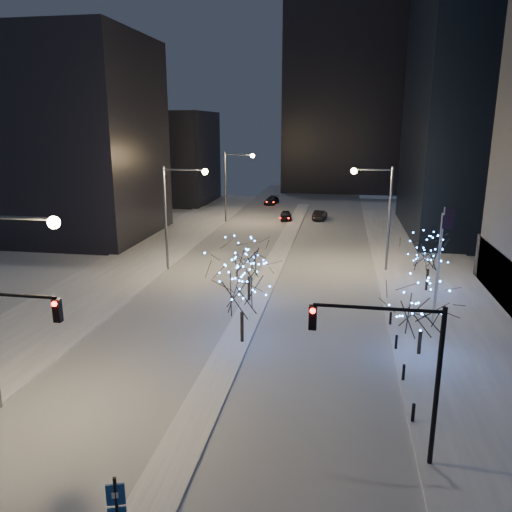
% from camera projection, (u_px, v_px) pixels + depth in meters
% --- Properties ---
extents(ground, '(160.00, 160.00, 0.00)m').
position_uv_depth(ground, '(179.00, 454.00, 21.45)').
color(ground, white).
rests_on(ground, ground).
extents(road, '(20.00, 130.00, 0.02)m').
position_uv_depth(road, '(279.00, 254.00, 54.82)').
color(road, '#B0B4BF').
rests_on(road, ground).
extents(median, '(2.00, 80.00, 0.15)m').
position_uv_depth(median, '(273.00, 265.00, 50.03)').
color(median, white).
rests_on(median, ground).
extents(east_sidewalk, '(10.00, 90.00, 0.15)m').
position_uv_depth(east_sidewalk, '(450.00, 309.00, 38.06)').
color(east_sidewalk, white).
rests_on(east_sidewalk, ground).
extents(west_sidewalk, '(8.00, 90.00, 0.15)m').
position_uv_depth(west_sidewalk, '(96.00, 289.00, 42.78)').
color(west_sidewalk, white).
rests_on(west_sidewalk, ground).
extents(filler_west_near, '(22.00, 18.00, 24.00)m').
position_uv_depth(filler_west_near, '(59.00, 139.00, 61.09)').
color(filler_west_near, black).
rests_on(filler_west_near, ground).
extents(filler_west_far, '(18.00, 16.00, 16.00)m').
position_uv_depth(filler_west_far, '(161.00, 157.00, 90.38)').
color(filler_west_far, black).
rests_on(filler_west_far, ground).
extents(horizon_block, '(24.00, 14.00, 42.00)m').
position_uv_depth(horizon_block, '(344.00, 88.00, 102.83)').
color(horizon_block, black).
rests_on(horizon_block, ground).
extents(street_lamp_w_near, '(4.40, 0.56, 10.00)m').
position_uv_depth(street_lamp_w_near, '(3.00, 285.00, 23.16)').
color(street_lamp_w_near, '#595E66').
rests_on(street_lamp_w_near, ground).
extents(street_lamp_w_mid, '(4.40, 0.56, 10.00)m').
position_uv_depth(street_lamp_w_mid, '(176.00, 204.00, 46.99)').
color(street_lamp_w_mid, '#595E66').
rests_on(street_lamp_w_mid, ground).
extents(street_lamp_w_far, '(4.40, 0.56, 10.00)m').
position_uv_depth(street_lamp_w_far, '(232.00, 177.00, 70.83)').
color(street_lamp_w_far, '#595E66').
rests_on(street_lamp_w_far, ground).
extents(street_lamp_east, '(3.90, 0.56, 10.00)m').
position_uv_depth(street_lamp_east, '(380.00, 205.00, 46.77)').
color(street_lamp_east, '#595E66').
rests_on(street_lamp_east, ground).
extents(traffic_signal_east, '(5.26, 0.43, 7.00)m').
position_uv_depth(traffic_signal_east, '(399.00, 358.00, 19.74)').
color(traffic_signal_east, black).
rests_on(traffic_signal_east, ground).
extents(flagpoles, '(1.35, 2.60, 8.00)m').
position_uv_depth(flagpoles, '(440.00, 258.00, 34.50)').
color(flagpoles, silver).
rests_on(flagpoles, east_sidewalk).
extents(bollards, '(0.16, 12.16, 0.90)m').
position_uv_depth(bollards, '(400.00, 356.00, 29.17)').
color(bollards, black).
rests_on(bollards, east_sidewalk).
extents(car_near, '(2.19, 4.32, 1.41)m').
position_uv_depth(car_near, '(286.00, 216.00, 73.80)').
color(car_near, black).
rests_on(car_near, ground).
extents(car_mid, '(2.16, 4.46, 1.41)m').
position_uv_depth(car_mid, '(320.00, 215.00, 74.41)').
color(car_mid, black).
rests_on(car_mid, ground).
extents(car_far, '(2.49, 4.83, 1.34)m').
position_uv_depth(car_far, '(272.00, 201.00, 88.77)').
color(car_far, black).
rests_on(car_far, ground).
extents(holiday_tree_median_near, '(5.14, 5.14, 5.83)m').
position_uv_depth(holiday_tree_median_near, '(242.00, 286.00, 31.31)').
color(holiday_tree_median_near, black).
rests_on(holiday_tree_median_near, median).
extents(holiday_tree_median_far, '(4.53, 4.53, 5.14)m').
position_uv_depth(holiday_tree_median_far, '(249.00, 259.00, 38.99)').
color(holiday_tree_median_far, black).
rests_on(holiday_tree_median_far, median).
extents(holiday_tree_plaza_near, '(4.65, 4.65, 4.96)m').
position_uv_depth(holiday_tree_plaza_near, '(423.00, 307.00, 29.75)').
color(holiday_tree_plaza_near, black).
rests_on(holiday_tree_plaza_near, east_sidewalk).
extents(holiday_tree_plaza_far, '(4.76, 4.76, 4.99)m').
position_uv_depth(holiday_tree_plaza_far, '(430.00, 253.00, 41.44)').
color(holiday_tree_plaza_far, black).
rests_on(holiday_tree_plaza_far, east_sidewalk).
extents(wayfinding_sign, '(0.57, 0.25, 3.26)m').
position_uv_depth(wayfinding_sign, '(117.00, 512.00, 15.56)').
color(wayfinding_sign, black).
rests_on(wayfinding_sign, ground).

